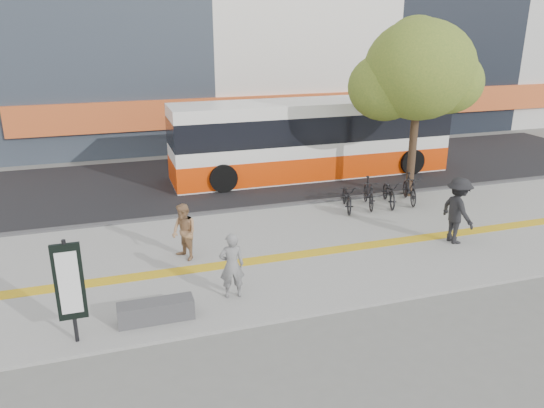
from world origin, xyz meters
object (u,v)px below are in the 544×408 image
object	(u,v)px
pedestrian_tan	(184,232)
pedestrian_dark	(458,210)
bench	(156,311)
seated_woman	(232,265)
signboard	(69,284)
street_tree	(417,72)
bus	(312,140)

from	to	relation	value
pedestrian_tan	pedestrian_dark	xyz separation A→B (m)	(7.64, -1.24, 0.20)
bench	seated_woman	world-z (taller)	seated_woman
seated_woman	signboard	bearing A→B (deg)	18.27
signboard	seated_woman	size ratio (longest dim) A/B	1.39
signboard	pedestrian_tan	bearing A→B (deg)	50.24
seated_woman	street_tree	bearing A→B (deg)	-140.74
seated_woman	pedestrian_dark	distance (m)	7.01
signboard	bench	bearing A→B (deg)	10.81
bench	street_tree	size ratio (longest dim) A/B	0.25
bus	seated_woman	distance (m)	10.80
pedestrian_tan	pedestrian_dark	world-z (taller)	pedestrian_dark
signboard	bus	world-z (taller)	bus
bus	street_tree	bearing A→B (deg)	-57.62
pedestrian_tan	pedestrian_dark	distance (m)	7.74
pedestrian_dark	street_tree	bearing A→B (deg)	-14.80
pedestrian_tan	signboard	bearing A→B (deg)	-65.72
signboard	seated_woman	bearing A→B (deg)	13.61
bench	bus	xyz separation A→B (m)	(7.45, 9.70, 1.21)
street_tree	pedestrian_tan	distance (m)	9.94
pedestrian_dark	bus	bearing A→B (deg)	7.95
bus	pedestrian_tan	bearing A→B (deg)	-133.18
pedestrian_dark	signboard	bearing A→B (deg)	99.85
pedestrian_tan	bench	bearing A→B (deg)	-46.24
bench	bus	size ratio (longest dim) A/B	0.14
bench	pedestrian_dark	world-z (taller)	pedestrian_dark
seated_woman	pedestrian_tan	size ratio (longest dim) A/B	1.02
bench	bus	world-z (taller)	bus
signboard	pedestrian_dark	size ratio (longest dim) A/B	1.13
bench	signboard	xyz separation A→B (m)	(-1.60, -0.31, 1.06)
bench	bus	distance (m)	12.29
bench	pedestrian_tan	size ratio (longest dim) A/B	1.04
bench	bus	bearing A→B (deg)	52.48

